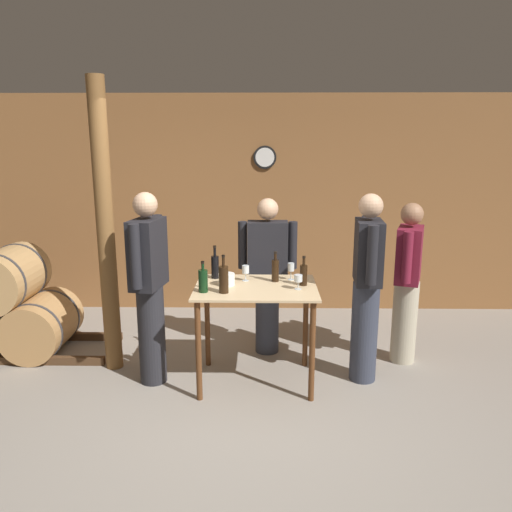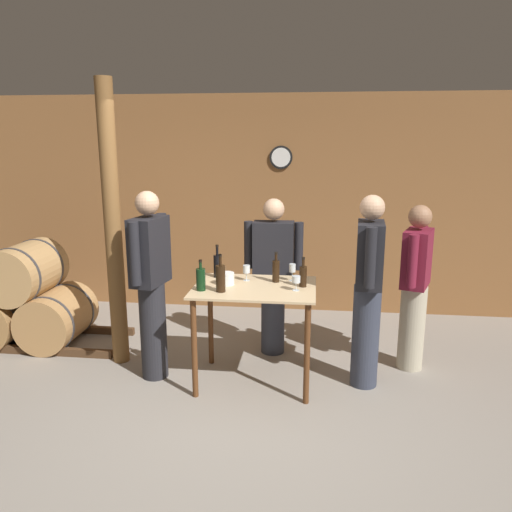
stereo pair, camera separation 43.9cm
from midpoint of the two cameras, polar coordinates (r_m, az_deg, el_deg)
The scene contains 18 objects.
ground_plane at distance 4.14m, azimuth -4.55°, elevation -18.27°, with size 14.00×14.00×0.00m, color gray.
back_wall at distance 6.29m, azimuth -2.47°, elevation 5.81°, with size 8.40×0.08×2.70m.
barrel_rack at distance 5.81m, azimuth -28.20°, elevation -5.49°, with size 2.06×0.77×1.11m.
tasting_table at distance 4.41m, azimuth -2.88°, elevation -5.60°, with size 1.07×0.79×0.90m.
wooden_post at distance 4.82m, azimuth -19.36°, elevation 2.79°, with size 0.16×0.16×2.70m.
wine_bottle_far_left at distance 4.22m, azimuth -9.05°, elevation -2.80°, with size 0.08×0.08×0.27m.
wine_bottle_left at distance 4.62m, azimuth -7.43°, elevation -1.19°, with size 0.07×0.07×0.31m.
wine_bottle_center at distance 4.17m, azimuth -6.74°, elevation -2.64°, with size 0.08×0.08×0.32m.
wine_bottle_right at distance 4.48m, azimuth -0.58°, elevation -1.61°, with size 0.06×0.06×0.28m.
wine_bottle_far_right at distance 4.37m, azimuth 2.61°, elevation -2.12°, with size 0.07×0.07×0.27m.
wine_glass_near_left at distance 4.51m, azimuth -4.00°, elevation -1.63°, with size 0.06×0.06×0.14m.
wine_glass_near_center at distance 4.53m, azimuth 1.26°, elevation -1.39°, with size 0.06×0.06×0.16m.
wine_glass_near_right at distance 4.25m, azimuth 1.91°, elevation -2.65°, with size 0.07×0.07×0.13m.
ice_bucket at distance 4.40m, azimuth -6.23°, elevation -2.71°, with size 0.14×0.14×0.11m.
person_host at distance 4.51m, azimuth -14.87°, elevation -3.24°, with size 0.29×0.58×1.73m.
person_visitor_with_scarf at distance 4.47m, azimuth 9.82°, elevation -3.28°, with size 0.25×0.59×1.71m.
person_visitor_bearded at distance 4.96m, azimuth 14.51°, elevation -2.75°, with size 0.34×0.56×1.58m.
person_visitor_near_door at distance 5.02m, azimuth -1.19°, elevation -2.00°, with size 0.59×0.24×1.60m.
Camera 1 is at (0.15, -3.53, 2.16)m, focal length 35.00 mm.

